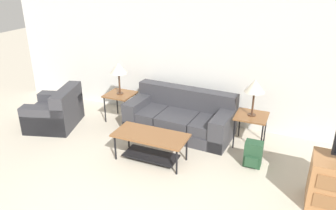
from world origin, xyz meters
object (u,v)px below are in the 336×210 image
coffee_table (151,141)px  backpack (253,154)px  side_table_left (120,96)px  side_table_right (251,118)px  table_lamp_right (255,87)px  couch (180,118)px  table_lamp_left (118,69)px  armchair (56,112)px

coffee_table → backpack: (1.60, 0.50, -0.14)m
side_table_left → side_table_right: bearing=0.0°
coffee_table → table_lamp_right: 2.00m
table_lamp_right → couch: bearing=-179.6°
side_table_left → backpack: 2.97m
side_table_right → table_lamp_left: table_lamp_left is taller
couch → side_table_left: (-1.35, 0.01, 0.24)m
coffee_table → table_lamp_left: (-1.27, 1.17, 0.78)m
couch → backpack: bearing=-23.6°
table_lamp_left → table_lamp_right: same height
couch → side_table_right: 1.37m
coffee_table → side_table_right: 1.85m
armchair → side_table_left: (1.07, 0.76, 0.24)m
table_lamp_right → backpack: (0.18, -0.67, -0.92)m
armchair → side_table_left: 1.34m
coffee_table → table_lamp_right: table_lamp_right is taller
armchair → coffee_table: bearing=-10.0°
side_table_left → table_lamp_right: (2.70, 0.00, 0.60)m
couch → backpack: size_ratio=4.87×
side_table_right → table_lamp_left: size_ratio=0.88×
couch → armchair: size_ratio=1.69×
side_table_right → backpack: 0.77m
coffee_table → backpack: size_ratio=2.86×
coffee_table → couch: bearing=86.1°
couch → backpack: couch is taller
armchair → table_lamp_right: 3.94m
couch → coffee_table: couch is taller
couch → side_table_right: size_ratio=3.56×
side_table_right → table_lamp_right: 0.60m
armchair → coffee_table: armchair is taller
coffee_table → backpack: bearing=17.2°
table_lamp_right → backpack: 1.15m
side_table_left → table_lamp_left: 0.60m
side_table_left → table_lamp_right: size_ratio=0.88×
armchair → table_lamp_left: 1.56m
table_lamp_right → side_table_right: bearing=-116.6°
couch → table_lamp_right: size_ratio=3.15×
armchair → side_table_right: 3.85m
armchair → backpack: (3.95, 0.09, -0.08)m
table_lamp_left → backpack: table_lamp_left is taller
side_table_left → table_lamp_left: (-0.00, 0.00, 0.60)m
couch → table_lamp_left: 1.59m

